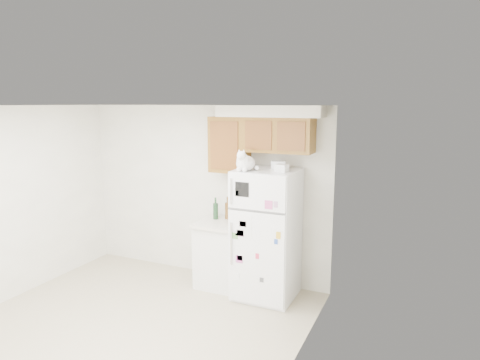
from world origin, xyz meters
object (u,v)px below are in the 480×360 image
Objects in this scene: cat at (245,162)px; bottle_green at (216,208)px; refrigerator at (266,234)px; base_counter at (222,253)px; storage_box_back at (278,165)px; bottle_amber at (228,208)px; storage_box_front at (282,168)px.

cat reaches higher than bottle_green.
refrigerator reaches higher than base_counter.
base_counter is 5.11× the size of storage_box_back.
bottle_amber is (-0.46, 0.45, -0.73)m from cat.
storage_box_front is 0.49× the size of bottle_green.
refrigerator is 5.53× the size of bottle_green.
cat is 1.02m from bottle_green.
storage_box_back reaches higher than bottle_amber.
refrigerator is at bearing -19.89° from bottle_amber.
storage_box_front is (0.11, -0.21, -0.01)m from storage_box_back.
refrigerator is 5.35× the size of bottle_amber.
base_counter is at bearing 173.91° from refrigerator.
refrigerator is 0.87m from bottle_green.
bottle_amber is at bearing 160.11° from refrigerator.
refrigerator reaches higher than bottle_amber.
storage_box_back is at bearing -8.52° from bottle_amber.
storage_box_front is 1.16m from bottle_amber.
storage_box_back is at bearing 45.70° from cat.
cat is 0.97m from bottle_amber.
storage_box_front is 1.27m from bottle_green.
base_counter is 0.63m from bottle_green.
cat is 0.46m from storage_box_front.
bottle_amber is (0.02, 0.17, 0.62)m from base_counter.
base_counter is at bearing 169.47° from storage_box_back.
base_counter is 2.28× the size of cat.
base_counter is 1.52m from storage_box_back.
bottle_amber is (-0.67, 0.24, 0.23)m from refrigerator.
bottle_amber is (-0.89, 0.32, -0.67)m from storage_box_front.
storage_box_back is at bearing 3.80° from base_counter.
cat is 2.69× the size of storage_box_front.
refrigerator is at bearing 171.65° from storage_box_front.
storage_box_front is at bearing 16.28° from cat.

